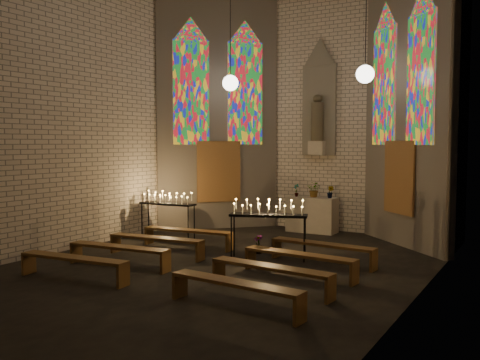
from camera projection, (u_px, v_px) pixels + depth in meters
The scene contains 17 objects.
floor at pixel (205, 272), 10.57m from camera, with size 12.00×12.00×0.00m, color black.
room at pixel (281, 96), 13.22m from camera, with size 8.22×12.43×7.00m.
altar at pixel (312, 215), 15.24m from camera, with size 1.40×0.60×1.00m, color beige.
flower_vase_left at pixel (296, 190), 15.39m from camera, with size 0.19×0.13×0.37m, color #4C723F.
flower_vase_center at pixel (314, 190), 15.18m from camera, with size 0.39×0.34×0.44m, color #4C723F.
flower_vase_right at pixel (330, 192), 14.91m from camera, with size 0.20×0.16×0.36m, color #4C723F.
aisle_flower_pot at pixel (258, 244), 12.32m from camera, with size 0.24×0.24×0.42m, color #4C723F.
votive_stand_left at pixel (168, 201), 14.30m from camera, with size 1.61×0.46×1.17m.
votive_stand_right at pixel (268, 211), 11.63m from camera, with size 1.72×0.95×1.24m.
pew_left_0 at pixel (188, 233), 13.00m from camera, with size 2.33×0.54×0.44m.
pew_right_0 at pixel (322, 247), 11.25m from camera, with size 2.33×0.54×0.44m.
pew_left_1 at pixel (156, 241), 11.97m from camera, with size 2.33×0.54×0.44m.
pew_right_1 at pixel (299, 257), 10.21m from camera, with size 2.33×0.54×0.44m.
pew_left_2 at pixel (119, 250), 10.93m from camera, with size 2.33×0.54×0.44m.
pew_right_2 at pixel (271, 270), 9.18m from camera, with size 2.33×0.54×0.44m.
pew_left_3 at pixel (74, 261), 9.90m from camera, with size 2.33×0.54×0.44m.
pew_right_3 at pixel (235, 286), 8.15m from camera, with size 2.33×0.54×0.44m.
Camera 1 is at (5.85, -8.66, 2.55)m, focal length 40.00 mm.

